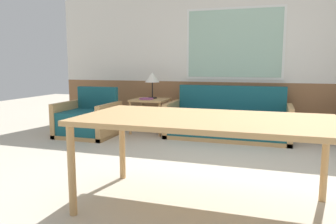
{
  "coord_description": "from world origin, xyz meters",
  "views": [
    {
      "loc": [
        0.42,
        -3.19,
        1.17
      ],
      "look_at": [
        -0.93,
        0.98,
        0.54
      ],
      "focal_mm": 35.0,
      "sensor_mm": 36.0,
      "label": 1
    }
  ],
  "objects_px": {
    "armchair": "(88,121)",
    "dining_table": "(205,125)",
    "couch": "(228,122)",
    "side_table": "(150,104)",
    "table_lamp": "(152,78)"
  },
  "relations": [
    {
      "from": "side_table",
      "to": "table_lamp",
      "type": "relative_size",
      "value": 1.29
    },
    {
      "from": "armchair",
      "to": "dining_table",
      "type": "height_order",
      "value": "armchair"
    },
    {
      "from": "armchair",
      "to": "side_table",
      "type": "xyz_separation_m",
      "value": [
        0.87,
        0.59,
        0.24
      ]
    },
    {
      "from": "couch",
      "to": "dining_table",
      "type": "relative_size",
      "value": 0.96
    },
    {
      "from": "couch",
      "to": "side_table",
      "type": "relative_size",
      "value": 3.32
    },
    {
      "from": "table_lamp",
      "to": "dining_table",
      "type": "bearing_deg",
      "value": -61.84
    },
    {
      "from": "side_table",
      "to": "dining_table",
      "type": "relative_size",
      "value": 0.29
    },
    {
      "from": "table_lamp",
      "to": "armchair",
      "type": "bearing_deg",
      "value": -141.57
    },
    {
      "from": "table_lamp",
      "to": "side_table",
      "type": "bearing_deg",
      "value": -90.8
    },
    {
      "from": "table_lamp",
      "to": "dining_table",
      "type": "xyz_separation_m",
      "value": [
        1.51,
        -2.82,
        -0.24
      ]
    },
    {
      "from": "armchair",
      "to": "dining_table",
      "type": "xyz_separation_m",
      "value": [
        2.38,
        -2.13,
        0.44
      ]
    },
    {
      "from": "armchair",
      "to": "side_table",
      "type": "relative_size",
      "value": 1.52
    },
    {
      "from": "armchair",
      "to": "dining_table",
      "type": "bearing_deg",
      "value": -49.77
    },
    {
      "from": "side_table",
      "to": "dining_table",
      "type": "height_order",
      "value": "dining_table"
    },
    {
      "from": "dining_table",
      "to": "couch",
      "type": "bearing_deg",
      "value": 93.63
    }
  ]
}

